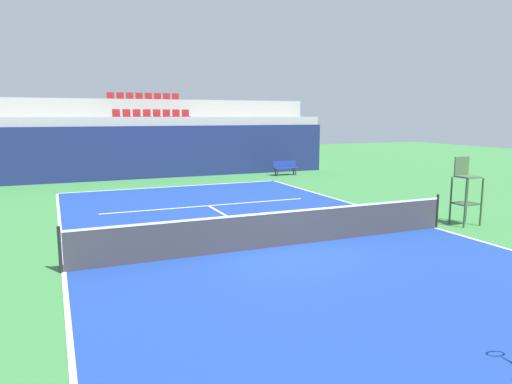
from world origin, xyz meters
TOP-DOWN VIEW (x-y plane):
  - ground_plane at (0.00, 0.00)m, footprint 80.00×80.00m
  - court_surface at (0.00, 0.00)m, footprint 11.00×24.00m
  - baseline_far at (0.00, 11.95)m, footprint 11.00×0.10m
  - sideline_left at (-5.45, 0.00)m, footprint 0.10×24.00m
  - sideline_right at (5.45, 0.00)m, footprint 0.10×24.00m
  - service_line_far at (0.00, 6.40)m, footprint 8.26×0.10m
  - centre_service_line at (0.00, 3.20)m, footprint 0.10×6.40m
  - back_wall at (0.00, 15.69)m, footprint 20.92×0.30m
  - stands_tier_lower at (0.00, 17.04)m, footprint 20.92×2.40m
  - stands_tier_upper at (0.00, 19.44)m, footprint 20.92×2.40m
  - seating_row_lower at (0.00, 17.14)m, footprint 4.51×0.44m
  - seating_row_upper at (0.00, 19.54)m, footprint 4.51×0.44m
  - tennis_net at (0.00, 0.00)m, footprint 11.08×0.08m
  - umpire_chair at (6.70, 0.06)m, footprint 0.76×0.66m
  - player_bench at (7.16, 13.94)m, footprint 1.50×0.40m

SIDE VIEW (x-z plane):
  - ground_plane at x=0.00m, z-range 0.00..0.00m
  - court_surface at x=0.00m, z-range 0.00..0.01m
  - baseline_far at x=0.00m, z-range 0.01..0.01m
  - sideline_left at x=-5.45m, z-range 0.01..0.01m
  - sideline_right at x=5.45m, z-range 0.01..0.01m
  - service_line_far at x=0.00m, z-range 0.01..0.01m
  - centre_service_line at x=0.00m, z-range 0.01..0.01m
  - player_bench at x=7.16m, z-range 0.08..0.93m
  - tennis_net at x=0.00m, z-range -0.03..1.04m
  - umpire_chair at x=6.70m, z-range 0.09..2.29m
  - back_wall at x=0.00m, z-range 0.00..2.94m
  - stands_tier_lower at x=0.00m, z-range 0.00..3.44m
  - stands_tier_upper at x=0.00m, z-range 0.00..4.50m
  - seating_row_lower at x=0.00m, z-range 3.35..3.79m
  - seating_row_upper at x=0.00m, z-range 4.41..4.85m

